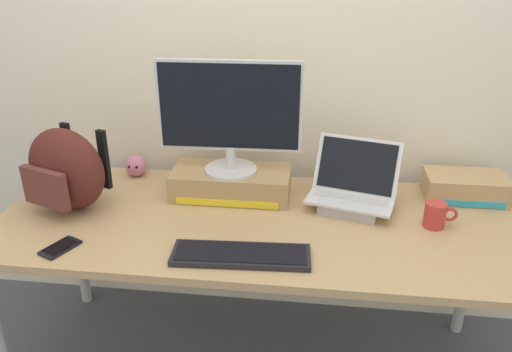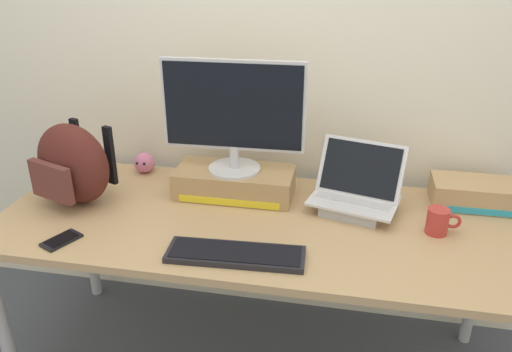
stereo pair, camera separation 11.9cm
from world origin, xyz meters
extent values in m
cube|color=silver|center=(0.00, 0.50, 1.30)|extent=(7.00, 0.10, 2.60)
cube|color=tan|center=(0.00, 0.00, 0.72)|extent=(1.96, 0.80, 0.03)
cylinder|color=#B2B2B7|center=(-0.92, 0.34, 0.35)|extent=(0.05, 0.05, 0.70)
cylinder|color=#B2B2B7|center=(0.92, 0.34, 0.35)|extent=(0.05, 0.05, 0.70)
cube|color=#A88456|center=(-0.13, 0.19, 0.79)|extent=(0.48, 0.22, 0.11)
cube|color=yellow|center=(-0.13, 0.08, 0.75)|extent=(0.41, 0.00, 0.03)
cylinder|color=silver|center=(-0.13, 0.19, 0.85)|extent=(0.21, 0.21, 0.01)
cylinder|color=silver|center=(-0.13, 0.19, 0.90)|extent=(0.04, 0.04, 0.09)
cube|color=silver|center=(-0.13, 0.19, 1.11)|extent=(0.56, 0.03, 0.36)
cube|color=black|center=(-0.13, 0.18, 1.11)|extent=(0.54, 0.02, 0.33)
cube|color=#ADADB2|center=(0.36, 0.13, 0.75)|extent=(0.26, 0.25, 0.04)
cube|color=silver|center=(0.36, 0.13, 0.78)|extent=(0.37, 0.30, 0.01)
cube|color=#B7B7BC|center=(0.36, 0.15, 0.79)|extent=(0.31, 0.19, 0.00)
cube|color=silver|center=(0.38, 0.20, 0.89)|extent=(0.34, 0.18, 0.21)
cube|color=black|center=(0.37, 0.19, 0.89)|extent=(0.31, 0.16, 0.18)
cube|color=black|center=(-0.02, -0.26, 0.74)|extent=(0.47, 0.17, 0.02)
cube|color=black|center=(-0.02, -0.26, 0.75)|extent=(0.44, 0.14, 0.00)
ellipsoid|color=#4C1E19|center=(-0.73, 0.01, 0.89)|extent=(0.39, 0.30, 0.32)
cube|color=brown|center=(-0.77, -0.09, 0.86)|extent=(0.20, 0.10, 0.15)
cube|color=black|center=(-0.78, 0.15, 0.91)|extent=(0.04, 0.03, 0.24)
cube|color=black|center=(-0.61, 0.08, 0.91)|extent=(0.04, 0.03, 0.24)
cylinder|color=#B2332D|center=(0.65, 0.03, 0.78)|extent=(0.08, 0.08, 0.10)
torus|color=#B2332D|center=(0.71, 0.03, 0.79)|extent=(0.06, 0.01, 0.06)
cube|color=black|center=(-0.64, -0.28, 0.74)|extent=(0.12, 0.15, 0.01)
cube|color=black|center=(-0.64, -0.28, 0.74)|extent=(0.10, 0.12, 0.00)
sphere|color=#CC7099|center=(-0.58, 0.33, 0.78)|extent=(0.09, 0.09, 0.09)
sphere|color=black|center=(-0.59, 0.29, 0.79)|extent=(0.01, 0.01, 0.01)
sphere|color=black|center=(-0.56, 0.29, 0.79)|extent=(0.01, 0.01, 0.01)
cube|color=tan|center=(0.82, 0.28, 0.78)|extent=(0.32, 0.18, 0.10)
cube|color=#2899BC|center=(0.82, 0.19, 0.75)|extent=(0.27, 0.00, 0.02)
camera|label=1|loc=(0.20, -1.67, 1.69)|focal=35.82mm
camera|label=2|loc=(0.32, -1.65, 1.69)|focal=35.82mm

